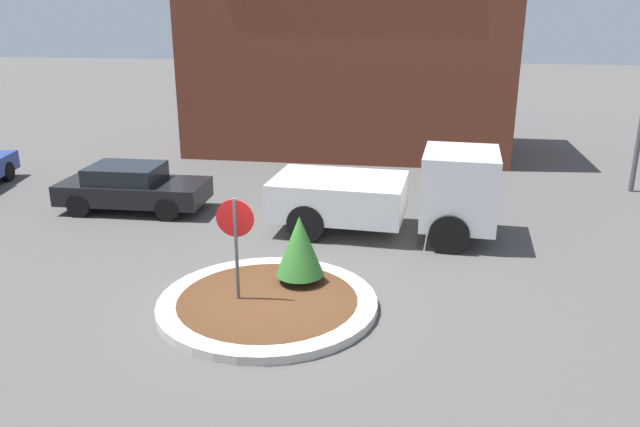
{
  "coord_description": "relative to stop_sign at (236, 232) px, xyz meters",
  "views": [
    {
      "loc": [
        2.82,
        -10.95,
        5.69
      ],
      "look_at": [
        0.68,
        2.34,
        1.24
      ],
      "focal_mm": 35.0,
      "sensor_mm": 36.0,
      "label": 1
    }
  ],
  "objects": [
    {
      "name": "utility_truck",
      "position": [
        2.88,
        4.77,
        -0.47
      ],
      "size": [
        5.9,
        2.74,
        2.3
      ],
      "rotation": [
        0.0,
        0.0,
        -0.06
      ],
      "color": "silver",
      "rests_on": "ground_plane"
    },
    {
      "name": "stop_sign",
      "position": [
        0.0,
        0.0,
        0.0
      ],
      "size": [
        0.75,
        0.07,
        2.26
      ],
      "color": "#4C4C51",
      "rests_on": "ground_plane"
    },
    {
      "name": "storefront_building",
      "position": [
        0.44,
        15.06,
        2.21
      ],
      "size": [
        12.65,
        6.07,
        7.56
      ],
      "color": "brown",
      "rests_on": "ground_plane"
    },
    {
      "name": "ground_plane",
      "position": [
        0.58,
        0.06,
        -1.57
      ],
      "size": [
        120.0,
        120.0,
        0.0
      ],
      "primitive_type": "plane",
      "color": "#514F4C"
    },
    {
      "name": "traffic_island",
      "position": [
        0.58,
        0.06,
        -1.49
      ],
      "size": [
        4.39,
        4.39,
        0.17
      ],
      "color": "#BCB7AD",
      "rests_on": "ground_plane"
    },
    {
      "name": "island_shrub",
      "position": [
        1.06,
        0.99,
        -0.58
      ],
      "size": [
        1.01,
        1.01,
        1.46
      ],
      "color": "brown",
      "rests_on": "traffic_island"
    },
    {
      "name": "parked_sedan_black",
      "position": [
        -4.83,
        5.59,
        -0.88
      ],
      "size": [
        4.28,
        1.96,
        1.35
      ],
      "rotation": [
        0.0,
        0.0,
        0.03
      ],
      "color": "black",
      "rests_on": "ground_plane"
    }
  ]
}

